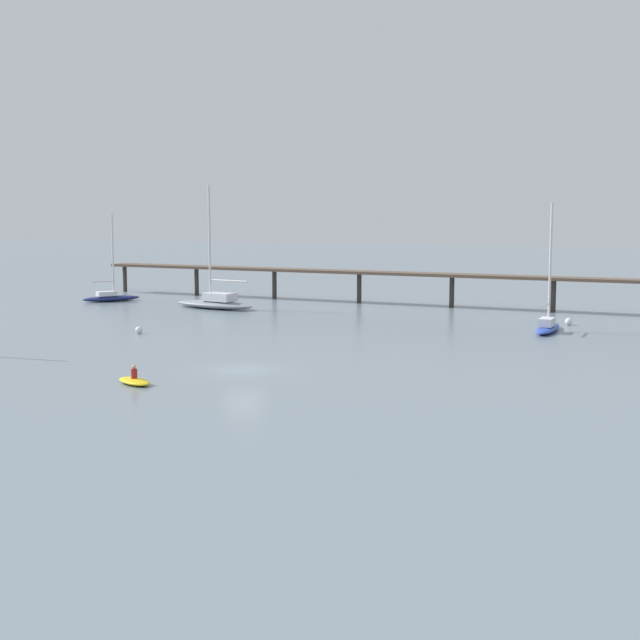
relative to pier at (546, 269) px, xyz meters
name	(u,v)px	position (x,y,z in m)	size (l,w,h in m)	color
ground_plane	(244,370)	(-14.75, -40.14, -4.18)	(400.00, 400.00, 0.00)	slate
pier	(546,269)	(0.00, 0.00, 0.00)	(74.59, 10.54, 7.54)	brown
sailboat_blue	(548,324)	(1.66, -15.42, -3.48)	(2.05, 6.96, 10.62)	#2D4CB7
sailboat_navy	(111,296)	(-46.20, -5.54, -3.58)	(5.44, 6.08, 9.51)	navy
sailboat_gray	(215,302)	(-32.10, -8.40, -3.45)	(9.90, 4.88, 12.53)	gray
dinghy_yellow	(134,381)	(-18.82, -46.62, -3.97)	(3.09, 2.58, 1.14)	yellow
mooring_buoy_mid	(569,322)	(2.99, -10.31, -3.86)	(0.64, 0.64, 0.64)	silver
mooring_buoy_far	(139,330)	(-29.71, -27.56, -3.88)	(0.60, 0.60, 0.60)	silver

